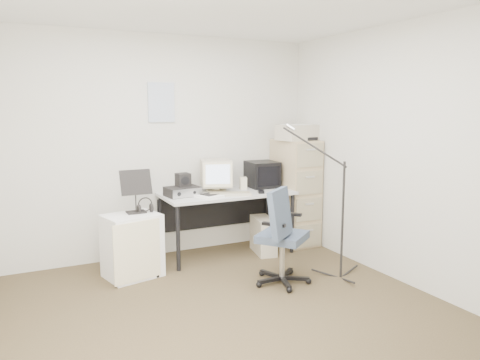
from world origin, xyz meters
name	(u,v)px	position (x,y,z in m)	size (l,w,h in m)	color
floor	(231,313)	(0.00, 0.00, -0.01)	(3.60, 3.60, 0.01)	#43331D
ceiling	(230,1)	(0.00, 0.00, 2.50)	(3.60, 3.60, 0.01)	white
wall_back	(164,147)	(0.00, 1.80, 1.25)	(3.60, 0.02, 2.50)	beige
wall_front	(399,208)	(0.00, -1.80, 1.25)	(3.60, 0.02, 2.50)	beige
wall_right	(399,154)	(1.80, 0.00, 1.25)	(0.02, 3.60, 2.50)	beige
wall_calendar	(161,102)	(-0.02, 1.79, 1.75)	(0.30, 0.02, 0.44)	white
filing_cabinet	(295,192)	(1.58, 1.48, 0.65)	(0.40, 0.60, 1.30)	tan
printer	(298,133)	(1.58, 1.44, 1.39)	(0.47, 0.32, 0.18)	tan
desk	(227,223)	(0.63, 1.45, 0.36)	(1.50, 0.70, 0.73)	beige
crt_monitor	(216,176)	(0.53, 1.53, 0.92)	(0.34, 0.36, 0.38)	tan
crt_tv	(262,174)	(1.17, 1.59, 0.89)	(0.34, 0.36, 0.31)	black
desk_speaker	(243,183)	(0.89, 1.54, 0.80)	(0.08, 0.08, 0.15)	beige
keyboard	(229,194)	(0.58, 1.28, 0.74)	(0.48, 0.17, 0.03)	tan
mouse	(261,192)	(0.96, 1.24, 0.75)	(0.06, 0.11, 0.03)	black
radio_receiver	(182,191)	(0.10, 1.47, 0.78)	(0.36, 0.26, 0.10)	black
radio_speaker	(183,180)	(0.12, 1.51, 0.90)	(0.14, 0.13, 0.14)	black
papers	(207,196)	(0.33, 1.30, 0.74)	(0.23, 0.31, 0.02)	white
pc_tower	(263,235)	(1.02, 1.29, 0.21)	(0.20, 0.45, 0.42)	tan
office_chair	(282,235)	(0.72, 0.38, 0.48)	(0.56, 0.56, 0.97)	#465571
side_cart	(132,246)	(-0.54, 1.20, 0.32)	(0.52, 0.41, 0.64)	white
music_stand	(135,191)	(-0.47, 1.26, 0.87)	(0.31, 0.16, 0.45)	black
headphones	(145,207)	(-0.38, 1.23, 0.69)	(0.17, 0.17, 0.03)	black
mic_stand	(343,202)	(1.34, 0.25, 0.77)	(0.02, 0.02, 1.54)	black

